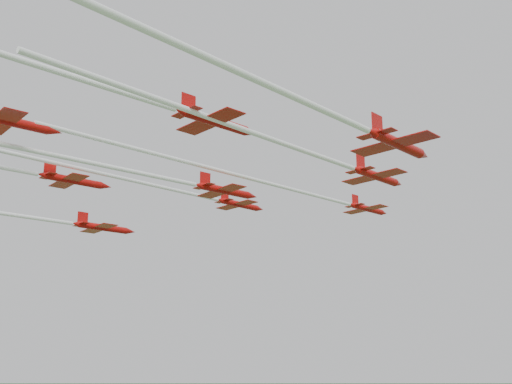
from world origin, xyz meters
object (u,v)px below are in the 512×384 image
Objects in this scene: jet_row2_left at (159,186)px; jet_row3_left at (43,219)px; jet_lead at (294,190)px; jet_row2_right at (312,153)px; jet_row4_right at (114,89)px; jet_row3_right at (307,102)px; jet_row3_mid at (121,169)px.

jet_row3_left is (-18.67, -6.84, -3.68)m from jet_row2_left.
jet_row2_left is at bearing 32.80° from jet_row3_left.
jet_lead is 1.12× the size of jet_row2_right.
jet_row3_left is 0.91× the size of jet_row4_right.
jet_row3_left is 0.76× the size of jet_row3_right.
jet_row2_right is at bearing -40.24° from jet_lead.
jet_row4_right is at bearing -69.44° from jet_lead.
jet_row2_left is 1.29× the size of jet_row3_left.
jet_row2_right is 23.07m from jet_row3_mid.
jet_row3_right is (28.77, -3.13, 0.03)m from jet_row3_mid.
jet_lead is at bearing 42.55° from jet_row3_left.
jet_row3_right is 17.95m from jet_row4_right.
jet_row4_right reaches higher than jet_row3_right.
jet_row2_left is at bearing 135.57° from jet_row3_mid.
jet_row3_right is at bearing -44.74° from jet_lead.
jet_lead is 1.05× the size of jet_row2_left.
jet_row2_left reaches higher than jet_row4_right.
jet_row3_mid is 18.84m from jet_row4_right.
jet_lead is 42.62m from jet_row4_right.
jet_lead reaches higher than jet_row3_right.
jet_row3_left is at bearing 173.56° from jet_row3_right.
jet_row3_left is 30.52m from jet_row3_mid.
jet_row4_right is (-4.56, -26.67, 0.13)m from jet_row2_right.
jet_row3_mid is 0.94× the size of jet_row3_right.
jet_row3_left is at bearing -140.87° from jet_lead.
jet_row4_right is (-15.04, -9.61, 2.00)m from jet_row3_right.
jet_row3_left is 0.81× the size of jet_row3_mid.
jet_row3_left is at bearing 162.55° from jet_row4_right.
jet_row3_mid is at bearing 179.42° from jet_row3_right.
jet_row2_left is at bearing 139.68° from jet_row4_right.
jet_row2_left reaches higher than jet_row2_right.
jet_row3_right is at bearing 42.31° from jet_row4_right.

